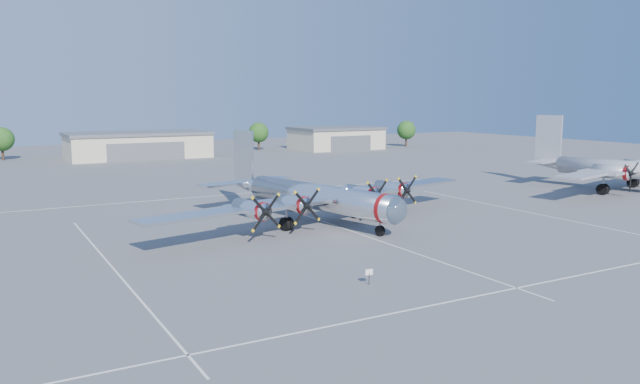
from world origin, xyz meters
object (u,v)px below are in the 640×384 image
main_bomber_b29 (311,221)px  info_placard (369,274)px  tree_west (2,139)px  tree_far_east (406,130)px  hangar_center (138,145)px  hangar_east (336,138)px  twin_engine_east (608,190)px  tree_east (259,133)px

main_bomber_b29 → info_placard: (-6.95, -20.84, 0.74)m
main_bomber_b29 → info_placard: main_bomber_b29 is taller
tree_west → info_placard: 108.04m
tree_far_east → main_bomber_b29: tree_far_east is taller
main_bomber_b29 → hangar_center: bearing=76.1°
hangar_center → hangar_east: bearing=0.0°
main_bomber_b29 → twin_engine_east: twin_engine_east is taller
tree_east → twin_engine_east: (14.60, -84.21, -4.22)m
tree_west → main_bomber_b29: tree_west is taller
main_bomber_b29 → info_placard: bearing=-121.6°
tree_west → twin_engine_east: 110.88m
tree_west → twin_engine_east: size_ratio=0.21×
twin_engine_east → hangar_center: bearing=106.3°
tree_east → tree_far_east: (38.00, -8.00, 0.00)m
hangar_center → tree_west: tree_west is taller
twin_engine_east → tree_far_east: bearing=59.5°
tree_east → twin_engine_east: bearing=-80.2°
tree_east → tree_far_east: 38.83m
hangar_center → tree_east: tree_east is taller
twin_engine_east → info_placard: bearing=-172.2°
tree_far_east → twin_engine_east: bearing=-107.1°
hangar_east → main_bomber_b29: (-49.01, -77.76, -2.71)m
hangar_east → tree_east: size_ratio=3.10×
twin_engine_east → tree_west: bearing=115.5°
tree_west → twin_engine_east: (69.60, -86.21, -4.22)m
info_placard → tree_west: bearing=104.2°
info_placard → tree_far_east: bearing=56.9°
tree_west → hangar_center: bearing=-17.8°
hangar_east → main_bomber_b29: size_ratio=0.52×
hangar_east → twin_engine_east: bearing=-92.5°
hangar_center → twin_engine_east: size_ratio=0.92×
hangar_center → main_bomber_b29: 77.81m
tree_east → info_placard: tree_east is taller
tree_far_east → twin_engine_east: size_ratio=0.21×
tree_far_east → info_placard: tree_far_east is taller
hangar_center → info_placard: (-7.96, -98.60, -1.97)m
hangar_center → main_bomber_b29: size_ratio=0.73×
info_placard → hangar_east: bearing=65.5°
hangar_east → info_placard: size_ratio=19.48×
hangar_center → tree_far_east: 68.05m
tree_west → main_bomber_b29: (23.99, -85.79, -4.22)m
hangar_east → twin_engine_east: 78.29m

